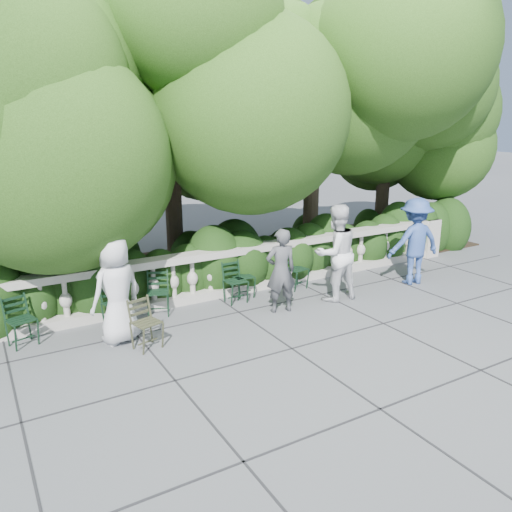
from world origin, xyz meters
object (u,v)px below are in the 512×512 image
chair_b (28,348)px  person_woman_grey (281,271)px  chair_a (122,329)px  chair_e (239,304)px  chair_d (246,299)px  person_casual_man (336,253)px  chair_c (159,317)px  chair_weathered (153,351)px  person_businessman (117,290)px  person_older_blue (414,241)px  chair_f (301,290)px

chair_b → person_woman_grey: bearing=-25.9°
chair_a → chair_e: size_ratio=1.00×
chair_b → chair_d: (4.14, 0.16, 0.00)m
chair_a → person_casual_man: size_ratio=0.43×
chair_c → chair_d: size_ratio=1.00×
chair_weathered → person_businessman: size_ratio=0.47×
person_woman_grey → person_casual_man: person_casual_man is taller
chair_b → person_older_blue: bearing=-22.3°
chair_d → chair_f: 1.29m
person_businessman → person_casual_man: size_ratio=0.91×
chair_d → chair_e: same height
chair_d → person_casual_man: 2.04m
chair_b → person_woman_grey: person_woman_grey is taller
person_casual_man → person_woman_grey: bearing=2.2°
chair_e → chair_weathered: 2.44m
chair_a → person_woman_grey: size_ratio=0.52×
person_businessman → person_casual_man: bearing=158.5°
chair_a → chair_b: same height
chair_weathered → chair_b: bearing=131.5°
chair_b → chair_e: size_ratio=1.00×
chair_weathered → person_casual_man: (3.99, 0.41, 0.98)m
person_older_blue → person_woman_grey: bearing=10.1°
chair_a → person_businessman: size_ratio=0.47×
chair_weathered → person_woman_grey: 2.83m
chair_d → chair_weathered: (-2.43, -1.30, 0.00)m
chair_b → chair_a: bearing=-17.8°
person_casual_man → chair_b: bearing=-5.3°
chair_b → chair_e: 3.88m
chair_c → person_businessman: 1.42m
chair_a → person_businessman: person_businessman is taller
chair_e → person_casual_man: bearing=-22.5°
chair_b → person_woman_grey: size_ratio=0.52×
chair_f → chair_e: bearing=173.0°
chair_c → chair_weathered: 1.40m
chair_c → person_older_blue: size_ratio=0.44×
chair_c → person_casual_man: (3.44, -0.87, 0.98)m
chair_weathered → person_woman_grey: bearing=-6.3°
chair_c → person_businessman: person_businessman is taller
chair_a → chair_e: 2.35m
chair_d → chair_e: bearing=-142.2°
chair_e → person_businessman: size_ratio=0.47×
chair_d → person_woman_grey: (0.25, -0.89, 0.81)m
person_businessman → chair_weathered: bearing=99.5°
chair_e → chair_d: bearing=34.2°
chair_a → person_businessman: bearing=-124.8°
chair_f → person_businessman: size_ratio=0.47×
chair_f → person_woman_grey: (-1.03, -0.77, 0.81)m
chair_e → person_woman_grey: size_ratio=0.52×
chair_f → person_casual_man: 1.27m
chair_b → chair_c: bearing=-12.7°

